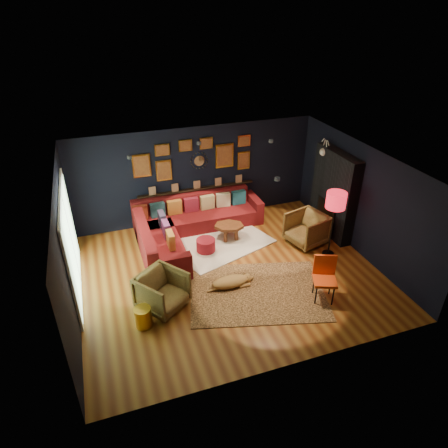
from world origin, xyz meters
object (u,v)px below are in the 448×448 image
object	(u,v)px
floor_lamp	(336,203)
dog	(230,280)
coffee_table	(229,227)
orange_chair	(325,274)
armchair_right	(307,228)
gold_stool	(143,317)
sectional	(184,227)
pouf	(206,245)
armchair_left	(162,290)

from	to	relation	value
floor_lamp	dog	world-z (taller)	floor_lamp
coffee_table	orange_chair	distance (m)	2.96
armchair_right	gold_stool	xyz separation A→B (m)	(-4.34, -1.60, -0.23)
orange_chair	dog	bearing A→B (deg)	174.34
coffee_table	dog	world-z (taller)	coffee_table
sectional	orange_chair	bearing A→B (deg)	-55.91
gold_stool	dog	distance (m)	2.01
floor_lamp	dog	bearing A→B (deg)	-171.33
armchair_right	floor_lamp	size ratio (longest dim) A/B	0.53
coffee_table	orange_chair	bearing A→B (deg)	-68.88
sectional	coffee_table	size ratio (longest dim) A/B	3.77
coffee_table	orange_chair	size ratio (longest dim) A/B	0.94
coffee_table	floor_lamp	world-z (taller)	floor_lamp
sectional	coffee_table	distance (m)	1.16
orange_chair	floor_lamp	size ratio (longest dim) A/B	0.58
pouf	orange_chair	world-z (taller)	orange_chair
pouf	dog	distance (m)	1.49
sectional	armchair_right	world-z (taller)	armchair_right
sectional	armchair_right	size ratio (longest dim) A/B	3.88
sectional	coffee_table	world-z (taller)	sectional
gold_stool	dog	bearing A→B (deg)	15.66
armchair_left	armchair_right	xyz separation A→B (m)	(3.88, 1.20, 0.01)
armchair_left	gold_stool	world-z (taller)	armchair_left
sectional	floor_lamp	bearing A→B (deg)	-30.83
coffee_table	gold_stool	world-z (taller)	coffee_table
armchair_left	armchair_right	bearing A→B (deg)	-19.75
armchair_left	armchair_right	world-z (taller)	armchair_right
coffee_table	floor_lamp	xyz separation A→B (m)	(2.03, -1.44, 1.05)
armchair_left	orange_chair	bearing A→B (deg)	-50.41
floor_lamp	pouf	bearing A→B (deg)	158.65
gold_stool	floor_lamp	bearing A→B (deg)	11.65
coffee_table	dog	distance (m)	1.96
armchair_left	orange_chair	size ratio (longest dim) A/B	0.90
pouf	armchair_left	xyz separation A→B (m)	(-1.38, -1.63, 0.25)
pouf	armchair_left	world-z (taller)	armchair_left
gold_stool	coffee_table	bearing A→B (deg)	42.92
coffee_table	orange_chair	xyz separation A→B (m)	(1.06, -2.76, 0.23)
gold_stool	orange_chair	size ratio (longest dim) A/B	0.43
armchair_left	orange_chair	world-z (taller)	orange_chair
armchair_left	floor_lamp	distance (m)	4.29
gold_stool	orange_chair	bearing A→B (deg)	-5.69
gold_stool	sectional	bearing A→B (deg)	62.03
sectional	pouf	distance (m)	0.86
pouf	armchair_left	distance (m)	2.15
orange_chair	dog	size ratio (longest dim) A/B	0.88
coffee_table	armchair_left	bearing A→B (deg)	-136.68
armchair_right	gold_stool	size ratio (longest dim) A/B	2.15
sectional	dog	size ratio (longest dim) A/B	3.11
pouf	coffee_table	bearing A→B (deg)	26.39
sectional	dog	bearing A→B (deg)	-78.84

